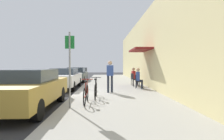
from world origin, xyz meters
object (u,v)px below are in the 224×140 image
cafe_chair_1 (135,79)px  cafe_chair_2 (133,78)px  bicycle_1 (86,94)px  pedestrian_standing (110,74)px  bicycle_0 (96,90)px  parked_car_0 (29,89)px  seated_patron_0 (139,77)px  parked_car_2 (76,74)px  cafe_chair_0 (138,80)px  seated_patron_2 (134,76)px  street_sign (70,64)px  parking_meter (86,76)px  parked_car_1 (64,78)px

cafe_chair_1 → cafe_chair_2: 0.70m
bicycle_1 → cafe_chair_2: bearing=64.7°
bicycle_1 → pedestrian_standing: bearing=69.1°
bicycle_1 → bicycle_0: bearing=73.7°
parked_car_0 → seated_patron_0: 6.78m
parked_car_2 → bicycle_1: bearing=-79.4°
parked_car_2 → bicycle_1: parked_car_2 is taller
pedestrian_standing → parked_car_2: bearing=110.8°
bicycle_1 → cafe_chair_0: bicycle_1 is taller
seated_patron_2 → pedestrian_standing: 3.85m
parked_car_2 → seated_patron_0: size_ratio=3.41×
bicycle_1 → seated_patron_2: seated_patron_2 is taller
parked_car_0 → parked_car_2: parked_car_0 is taller
parked_car_0 → bicycle_1: size_ratio=2.57×
seated_patron_2 → cafe_chair_0: bearing=-92.0°
bicycle_1 → seated_patron_0: bearing=56.1°
street_sign → pedestrian_standing: street_sign is taller
bicycle_1 → seated_patron_2: size_ratio=1.33×
bicycle_1 → cafe_chair_1: bearing=61.9°
bicycle_0 → seated_patron_0: bearing=51.4°
parking_meter → seated_patron_0: 3.33m
pedestrian_standing → cafe_chair_2: bearing=61.4°
parked_car_2 → parked_car_0: bearing=-90.0°
cafe_chair_0 → bicycle_0: bearing=-127.9°
parked_car_1 → seated_patron_2: (4.88, 0.70, 0.08)m
street_sign → parked_car_1: bearing=104.0°
bicycle_1 → parked_car_0: bearing=-168.8°
seated_patron_2 → bicycle_0: bearing=-117.7°
bicycle_0 → pedestrian_standing: 1.83m
parked_car_1 → parking_meter: parking_meter is taller
cafe_chair_0 → cafe_chair_1: same height
street_sign → bicycle_0: bearing=66.0°
parked_car_0 → cafe_chair_0: bearing=44.5°
street_sign → seated_patron_0: size_ratio=2.02×
bicycle_0 → pedestrian_standing: bearing=66.1°
parked_car_2 → parking_meter: 6.41m
bicycle_0 → cafe_chair_0: bearing=52.1°
parking_meter → seated_patron_2: size_ratio=1.02×
cafe_chair_1 → parked_car_2: bearing=132.5°
street_sign → cafe_chair_0: (3.32, 5.04, -1.02)m
cafe_chair_1 → bicycle_0: bearing=-120.9°
parked_car_2 → street_sign: bearing=-82.4°
street_sign → bicycle_1: 1.44m
seated_patron_2 → pedestrian_standing: bearing=-119.3°
parking_meter → seated_patron_2: (3.33, 1.68, -0.07)m
parked_car_2 → street_sign: street_sign is taller
street_sign → pedestrian_standing: bearing=66.1°
cafe_chair_2 → pedestrian_standing: (-1.82, -3.34, 0.50)m
street_sign → cafe_chair_0: bearing=56.6°
parked_car_1 → seated_patron_0: bearing=-11.4°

